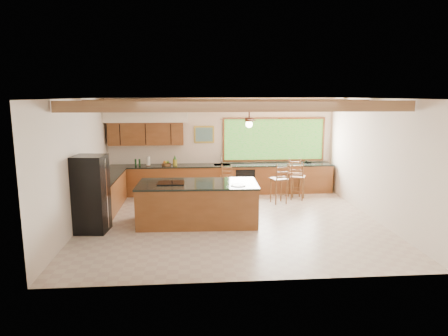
{
  "coord_description": "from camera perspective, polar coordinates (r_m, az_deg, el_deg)",
  "views": [
    {
      "loc": [
        -0.92,
        -9.44,
        3.07
      ],
      "look_at": [
        -0.11,
        0.8,
        1.2
      ],
      "focal_mm": 32.0,
      "sensor_mm": 36.0,
      "label": 1
    }
  ],
  "objects": [
    {
      "name": "room_shell",
      "position": [
        10.16,
        -0.28,
        5.49
      ],
      "size": [
        7.27,
        6.54,
        3.02
      ],
      "color": "beige",
      "rests_on": "ground"
    },
    {
      "name": "ground",
      "position": [
        9.97,
        0.99,
        -7.61
      ],
      "size": [
        7.2,
        7.2,
        0.0
      ],
      "primitive_type": "plane",
      "color": "beige",
      "rests_on": "ground"
    },
    {
      "name": "bar_stool_c",
      "position": [
        11.5,
        7.91,
        -1.69
      ],
      "size": [
        0.52,
        0.52,
        1.18
      ],
      "rotation": [
        0.0,
        0.0,
        0.26
      ],
      "color": "brown",
      "rests_on": "ground"
    },
    {
      "name": "island",
      "position": [
        9.73,
        -3.78,
        -5.01
      ],
      "size": [
        2.9,
        1.44,
        1.02
      ],
      "rotation": [
        0.0,
        0.0,
        -0.03
      ],
      "color": "brown",
      "rests_on": "ground"
    },
    {
      "name": "bar_stool_b",
      "position": [
        12.46,
        10.07,
        -0.79
      ],
      "size": [
        0.5,
        0.5,
        1.19
      ],
      "rotation": [
        0.0,
        0.0,
        -0.2
      ],
      "color": "brown",
      "rests_on": "ground"
    },
    {
      "name": "bar_stool_d",
      "position": [
        12.0,
        10.59,
        -1.36
      ],
      "size": [
        0.53,
        0.53,
        1.14
      ],
      "rotation": [
        0.0,
        0.0,
        -0.38
      ],
      "color": "brown",
      "rests_on": "ground"
    },
    {
      "name": "counter_run",
      "position": [
        12.24,
        -3.96,
        -1.99
      ],
      "size": [
        7.12,
        3.1,
        1.25
      ],
      "color": "brown",
      "rests_on": "ground"
    },
    {
      "name": "bar_stool_a",
      "position": [
        12.13,
        0.38,
        -1.37
      ],
      "size": [
        0.38,
        0.38,
        1.03
      ],
      "rotation": [
        0.0,
        0.0,
        -0.04
      ],
      "color": "brown",
      "rests_on": "ground"
    },
    {
      "name": "refrigerator",
      "position": [
        9.5,
        -18.44,
        -3.54
      ],
      "size": [
        0.75,
        0.73,
        1.76
      ],
      "rotation": [
        0.0,
        0.0,
        -0.1
      ],
      "color": "black",
      "rests_on": "ground"
    }
  ]
}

